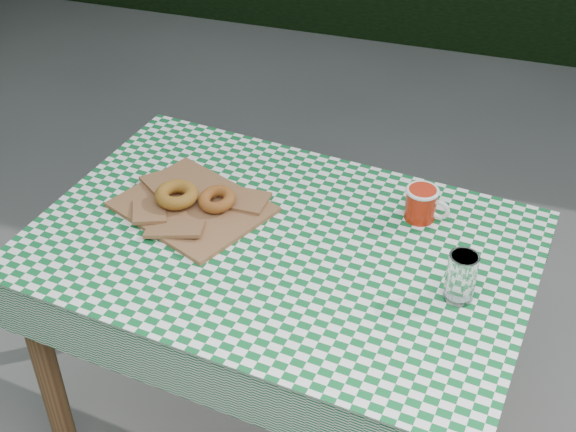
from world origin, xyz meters
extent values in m
cube|color=brown|center=(-0.07, 0.09, 0.38)|extent=(1.20, 0.87, 0.75)
cube|color=#0E5D2A|center=(-0.07, 0.09, 0.75)|extent=(1.22, 0.90, 0.01)
cube|color=#8B5E3C|center=(-0.32, 0.14, 0.76)|extent=(0.42, 0.38, 0.02)
torus|color=#9B6C20|center=(-0.35, 0.14, 0.79)|extent=(0.12, 0.12, 0.03)
torus|color=#9A5420|center=(-0.26, 0.16, 0.79)|extent=(0.12, 0.12, 0.03)
cylinder|color=white|center=(0.34, 0.03, 0.81)|extent=(0.08, 0.08, 0.11)
camera|label=1|loc=(0.36, -1.22, 1.88)|focal=48.22mm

